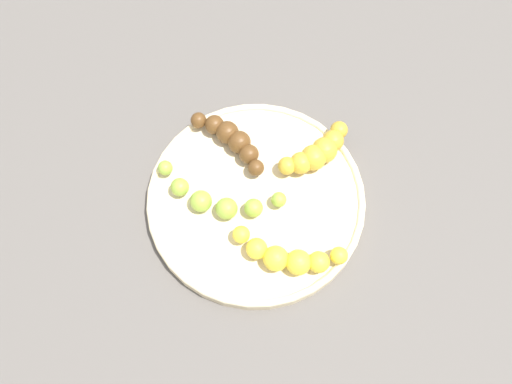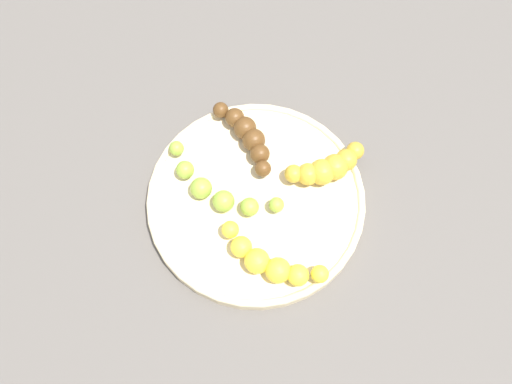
# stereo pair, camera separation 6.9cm
# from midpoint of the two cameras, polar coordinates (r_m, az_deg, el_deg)

# --- Properties ---
(ground_plane) EXTENTS (2.40, 2.40, 0.00)m
(ground_plane) POSITION_cam_midpoint_polar(r_m,az_deg,el_deg) (0.73, -2.71, -1.49)
(ground_plane) COLOR #56514C
(fruit_bowl) EXTENTS (0.29, 0.29, 0.02)m
(fruit_bowl) POSITION_cam_midpoint_polar(r_m,az_deg,el_deg) (0.71, -2.75, -1.13)
(fruit_bowl) COLOR beige
(fruit_bowl) RESTS_ON ground_plane
(banana_green) EXTENTS (0.13, 0.13, 0.03)m
(banana_green) POSITION_cam_midpoint_polar(r_m,az_deg,el_deg) (0.70, -7.18, -1.06)
(banana_green) COLOR #8CAD38
(banana_green) RESTS_ON fruit_bowl
(banana_yellow) EXTENTS (0.12, 0.11, 0.03)m
(banana_yellow) POSITION_cam_midpoint_polar(r_m,az_deg,el_deg) (0.66, 0.43, -7.32)
(banana_yellow) COLOR yellow
(banana_yellow) RESTS_ON fruit_bowl
(banana_spotted) EXTENTS (0.12, 0.05, 0.04)m
(banana_spotted) POSITION_cam_midpoint_polar(r_m,az_deg,el_deg) (0.72, 3.93, 4.01)
(banana_spotted) COLOR gold
(banana_spotted) RESTS_ON fruit_bowl
(banana_overripe) EXTENTS (0.06, 0.13, 0.03)m
(banana_overripe) POSITION_cam_midpoint_polar(r_m,az_deg,el_deg) (0.73, -5.37, 5.41)
(banana_overripe) COLOR #593819
(banana_overripe) RESTS_ON fruit_bowl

